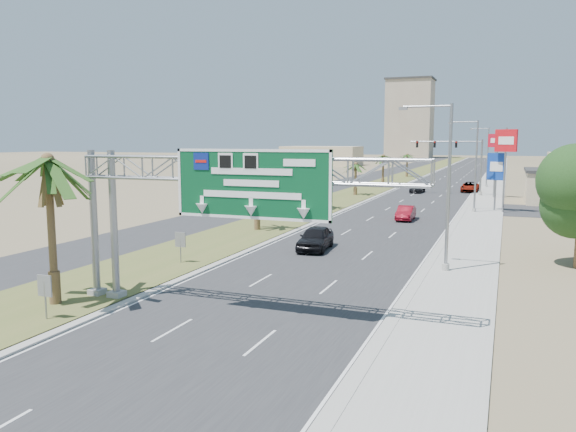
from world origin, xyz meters
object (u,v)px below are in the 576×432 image
(pole_sign_blue, at_px, (496,168))
(pole_sign_red_far, at_px, (496,146))
(signal_mast, at_px, (466,162))
(car_left_lane, at_px, (315,238))
(pole_sign_red_near, at_px, (506,146))
(car_far, at_px, (417,189))
(car_mid_lane, at_px, (406,213))
(car_right_lane, at_px, (470,187))
(sign_gantry, at_px, (224,181))
(palm_near, at_px, (48,161))

(pole_sign_blue, relative_size, pole_sign_red_far, 0.75)
(signal_mast, height_order, pole_sign_blue, signal_mast)
(car_left_lane, xyz_separation_m, pole_sign_red_near, (12.42, 27.45, 6.45))
(car_far, bearing_deg, signal_mast, -10.36)
(car_mid_lane, height_order, car_right_lane, car_right_lane)
(sign_gantry, distance_m, pole_sign_red_near, 44.69)
(palm_near, distance_m, car_left_lane, 20.02)
(car_mid_lane, bearing_deg, car_far, 95.04)
(car_left_lane, relative_size, pole_sign_red_near, 0.54)
(car_mid_lane, distance_m, car_right_lane, 34.67)
(car_left_lane, bearing_deg, pole_sign_red_near, 60.55)
(pole_sign_red_near, bearing_deg, car_far, 120.79)
(signal_mast, relative_size, car_mid_lane, 2.39)
(car_left_lane, distance_m, car_mid_lane, 18.03)
(pole_sign_red_far, bearing_deg, signal_mast, 149.67)
(sign_gantry, bearing_deg, signal_mast, 84.26)
(car_right_lane, xyz_separation_m, pole_sign_blue, (4.04, -23.54, 4.01))
(palm_near, relative_size, pole_sign_red_near, 0.90)
(car_mid_lane, bearing_deg, signal_mast, 81.43)
(car_right_lane, height_order, pole_sign_red_near, pole_sign_red_near)
(palm_near, xyz_separation_m, pole_sign_blue, (18.74, 46.24, -2.15))
(signal_mast, bearing_deg, car_right_lane, 86.78)
(signal_mast, distance_m, pole_sign_red_near, 19.74)
(pole_sign_blue, distance_m, pole_sign_red_far, 15.61)
(car_mid_lane, height_order, pole_sign_red_near, pole_sign_red_near)
(signal_mast, height_order, pole_sign_red_far, pole_sign_red_far)
(palm_near, relative_size, car_far, 1.91)
(car_right_lane, bearing_deg, pole_sign_red_near, -78.19)
(signal_mast, bearing_deg, pole_sign_red_near, -74.47)
(pole_sign_red_near, bearing_deg, sign_gantry, -104.89)
(pole_sign_red_near, distance_m, pole_sign_blue, 2.90)
(signal_mast, bearing_deg, palm_near, -102.66)
(palm_near, distance_m, car_mid_lane, 37.45)
(car_left_lane, distance_m, pole_sign_red_near, 30.81)
(palm_near, height_order, car_right_lane, palm_near)
(car_left_lane, bearing_deg, car_mid_lane, 73.70)
(car_far, bearing_deg, palm_near, -92.99)
(sign_gantry, xyz_separation_m, pole_sign_red_far, (10.16, 59.75, 1.03))
(sign_gantry, xyz_separation_m, car_far, (-0.79, 63.77, -5.42))
(car_right_lane, bearing_deg, sign_gantry, -94.98)
(car_right_lane, bearing_deg, car_left_lane, -97.64)
(pole_sign_blue, bearing_deg, sign_gantry, -103.46)
(car_far, xyz_separation_m, pole_sign_red_far, (10.95, -4.02, 6.45))
(palm_near, bearing_deg, car_mid_lane, 73.16)
(signal_mast, distance_m, car_right_lane, 7.11)
(pole_sign_blue, bearing_deg, pole_sign_red_far, 91.64)
(pole_sign_red_far, bearing_deg, pole_sign_red_near, -85.46)
(car_far, bearing_deg, pole_sign_red_near, -55.82)
(pole_sign_blue, bearing_deg, car_far, 120.36)
(car_left_lane, xyz_separation_m, pole_sign_red_far, (11.10, 44.02, 6.24))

